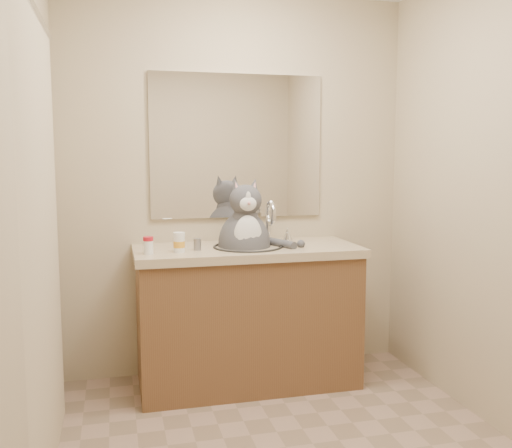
% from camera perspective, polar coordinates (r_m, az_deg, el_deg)
% --- Properties ---
extents(room, '(2.22, 2.52, 2.42)m').
position_cam_1_polar(room, '(2.45, 4.25, 2.32)').
color(room, gray).
rests_on(room, ground).
extents(vanity, '(1.34, 0.59, 1.12)m').
position_cam_1_polar(vanity, '(3.50, -0.87, -8.85)').
color(vanity, brown).
rests_on(vanity, ground).
extents(mirror, '(1.10, 0.02, 0.90)m').
position_cam_1_polar(mirror, '(3.64, -1.89, 7.77)').
color(mirror, white).
rests_on(mirror, room).
extents(shower_curtain, '(0.02, 1.30, 1.93)m').
position_cam_1_polar(shower_curtain, '(2.46, -20.49, -2.05)').
color(shower_curtain, '#BEB48F').
rests_on(shower_curtain, ground).
extents(cat, '(0.44, 0.37, 0.62)m').
position_cam_1_polar(cat, '(3.41, -1.11, -1.59)').
color(cat, '#434347').
rests_on(cat, vanity).
extents(pill_bottle_redcap, '(0.07, 0.07, 0.10)m').
position_cam_1_polar(pill_bottle_redcap, '(3.21, -10.72, -2.11)').
color(pill_bottle_redcap, white).
rests_on(pill_bottle_redcap, vanity).
extents(pill_bottle_orange, '(0.07, 0.07, 0.11)m').
position_cam_1_polar(pill_bottle_orange, '(3.24, -7.70, -1.87)').
color(pill_bottle_orange, white).
rests_on(pill_bottle_orange, vanity).
extents(grey_canister, '(0.05, 0.05, 0.07)m').
position_cam_1_polar(grey_canister, '(3.30, -5.89, -2.04)').
color(grey_canister, gray).
rests_on(grey_canister, vanity).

